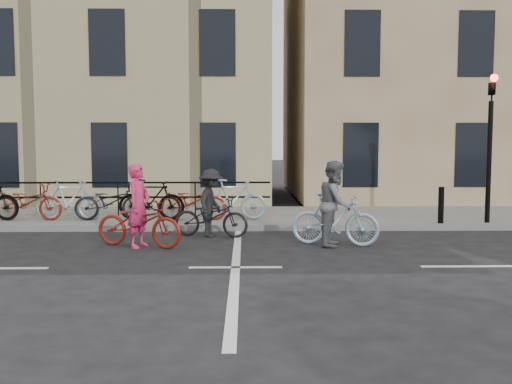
{
  "coord_description": "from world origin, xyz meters",
  "views": [
    {
      "loc": [
        0.17,
        -9.62,
        2.15
      ],
      "look_at": [
        0.4,
        2.32,
        1.1
      ],
      "focal_mm": 40.0,
      "sensor_mm": 36.0,
      "label": 1
    }
  ],
  "objects_px": {
    "cyclist_pink": "(139,218)",
    "cyclist_dark": "(211,210)",
    "traffic_light": "(490,130)",
    "cyclist_grey": "(335,211)"
  },
  "relations": [
    {
      "from": "cyclist_pink",
      "to": "cyclist_dark",
      "type": "height_order",
      "value": "cyclist_pink"
    },
    {
      "from": "traffic_light",
      "to": "cyclist_dark",
      "type": "bearing_deg",
      "value": -170.59
    },
    {
      "from": "cyclist_dark",
      "to": "cyclist_grey",
      "type": "bearing_deg",
      "value": -97.85
    },
    {
      "from": "cyclist_grey",
      "to": "traffic_light",
      "type": "bearing_deg",
      "value": -44.42
    },
    {
      "from": "cyclist_pink",
      "to": "cyclist_grey",
      "type": "xyz_separation_m",
      "value": [
        4.04,
        0.08,
        0.12
      ]
    },
    {
      "from": "cyclist_pink",
      "to": "cyclist_dark",
      "type": "xyz_separation_m",
      "value": [
        1.4,
        1.24,
        0.02
      ]
    },
    {
      "from": "traffic_light",
      "to": "cyclist_pink",
      "type": "distance_m",
      "value": 8.74
    },
    {
      "from": "traffic_light",
      "to": "cyclist_pink",
      "type": "relative_size",
      "value": 1.92
    },
    {
      "from": "cyclist_pink",
      "to": "cyclist_grey",
      "type": "distance_m",
      "value": 4.04
    },
    {
      "from": "cyclist_grey",
      "to": "cyclist_dark",
      "type": "relative_size",
      "value": 1.03
    }
  ]
}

